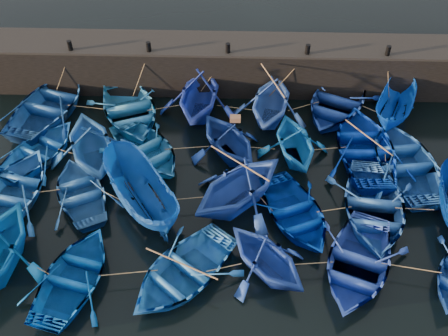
{
  "coord_description": "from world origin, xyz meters",
  "views": [
    {
      "loc": [
        0.48,
        -12.47,
        16.1
      ],
      "look_at": [
        0.0,
        3.2,
        0.7
      ],
      "focal_mm": 40.0,
      "sensor_mm": 36.0,
      "label": 1
    }
  ],
  "objects_px": {
    "boat_13": "(11,193)",
    "wooden_crate": "(235,119)",
    "boat_8": "(146,150)",
    "boat_0": "(50,104)"
  },
  "relations": [
    {
      "from": "boat_0",
      "to": "boat_8",
      "type": "height_order",
      "value": "boat_0"
    },
    {
      "from": "boat_0",
      "to": "boat_8",
      "type": "bearing_deg",
      "value": 165.49
    },
    {
      "from": "boat_8",
      "to": "boat_13",
      "type": "xyz_separation_m",
      "value": [
        -5.3,
        -2.91,
        0.05
      ]
    },
    {
      "from": "boat_8",
      "to": "wooden_crate",
      "type": "distance_m",
      "value": 4.49
    },
    {
      "from": "boat_8",
      "to": "boat_0",
      "type": "bearing_deg",
      "value": 109.78
    },
    {
      "from": "boat_13",
      "to": "boat_8",
      "type": "bearing_deg",
      "value": -140.41
    },
    {
      "from": "boat_0",
      "to": "wooden_crate",
      "type": "xyz_separation_m",
      "value": [
        9.49,
        -2.93,
        1.63
      ]
    },
    {
      "from": "boat_13",
      "to": "wooden_crate",
      "type": "height_order",
      "value": "wooden_crate"
    },
    {
      "from": "boat_0",
      "to": "boat_13",
      "type": "xyz_separation_m",
      "value": [
        0.06,
        -6.11,
        -0.06
      ]
    },
    {
      "from": "wooden_crate",
      "to": "boat_8",
      "type": "bearing_deg",
      "value": -176.25
    }
  ]
}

